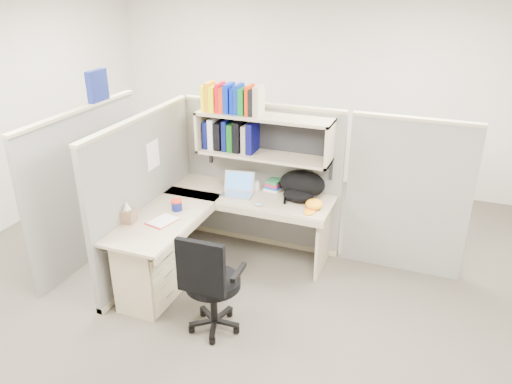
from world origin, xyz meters
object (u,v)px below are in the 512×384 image
at_px(backpack, 300,186).
at_px(task_chair, 211,298).
at_px(snack_canister, 177,205).
at_px(desk, 177,251).
at_px(laptop, 237,185).

xyz_separation_m(backpack, task_chair, (-0.35, -1.40, -0.52)).
bearing_deg(snack_canister, desk, -64.53).
relative_size(laptop, backpack, 0.67).
relative_size(desk, backpack, 3.68).
bearing_deg(backpack, task_chair, -102.52).
height_order(desk, backpack, backpack).
xyz_separation_m(laptop, backpack, (0.64, 0.15, 0.03)).
xyz_separation_m(backpack, snack_canister, (-1.05, -0.69, -0.09)).
bearing_deg(task_chair, laptop, 103.21).
distance_m(desk, backpack, 1.39).
bearing_deg(snack_canister, backpack, 33.47).
height_order(desk, laptop, laptop).
bearing_deg(laptop, task_chair, -85.35).
bearing_deg(laptop, backpack, 4.97).
height_order(backpack, snack_canister, backpack).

